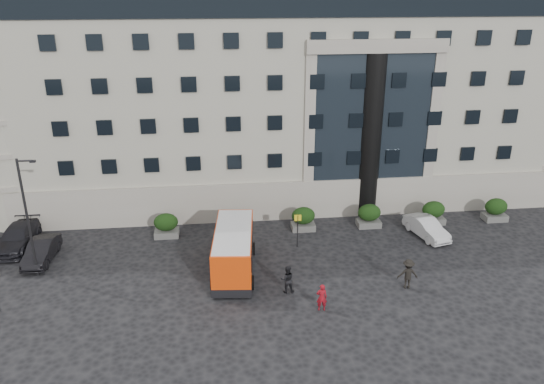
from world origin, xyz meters
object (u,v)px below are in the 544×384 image
(minibus, at_px, (234,249))
(white_taxi, at_px, (426,228))
(hedge_c, at_px, (303,218))
(parked_car_c, at_px, (17,237))
(parked_car_b, at_px, (41,251))
(street_lamp, at_px, (28,214))
(red_truck, at_px, (72,187))
(hedge_b, at_px, (236,222))
(pedestrian_b, at_px, (287,279))
(hedge_e, at_px, (433,212))
(bus_stop_sign, at_px, (298,225))
(parked_car_d, at_px, (78,207))
(hedge_f, at_px, (496,209))
(pedestrian_c, at_px, (408,274))
(hedge_a, at_px, (166,225))
(pedestrian_a, at_px, (322,297))
(hedge_d, at_px, (369,215))

(minibus, relative_size, white_taxi, 1.70)
(hedge_c, bearing_deg, parked_car_c, -178.52)
(hedge_c, bearing_deg, parked_car_b, -171.45)
(street_lamp, distance_m, red_truck, 12.84)
(hedge_b, xyz_separation_m, parked_car_c, (-15.72, -0.54, -0.16))
(street_lamp, xyz_separation_m, white_taxi, (27.33, 2.60, -3.66))
(hedge_b, relative_size, street_lamp, 0.23)
(pedestrian_b, bearing_deg, hedge_e, -141.85)
(hedge_c, relative_size, parked_car_c, 0.35)
(hedge_b, xyz_separation_m, hedge_c, (5.20, 0.00, 0.00))
(hedge_e, relative_size, street_lamp, 0.23)
(bus_stop_sign, height_order, parked_car_c, bus_stop_sign)
(bus_stop_sign, distance_m, pedestrian_b, 6.12)
(hedge_b, bearing_deg, minibus, -93.97)
(hedge_c, distance_m, parked_car_d, 18.58)
(hedge_b, distance_m, pedestrian_b, 9.08)
(white_taxi, bearing_deg, hedge_f, 4.37)
(street_lamp, bearing_deg, hedge_b, 20.07)
(bus_stop_sign, relative_size, parked_car_b, 0.58)
(hedge_b, relative_size, pedestrian_c, 0.94)
(hedge_a, xyz_separation_m, parked_car_b, (-8.24, -2.80, -0.21))
(parked_car_c, bearing_deg, bus_stop_sign, -4.84)
(pedestrian_c, bearing_deg, hedge_e, -113.42)
(parked_car_c, bearing_deg, minibus, -17.07)
(bus_stop_sign, xyz_separation_m, pedestrian_b, (-1.57, -5.86, -0.83))
(parked_car_c, height_order, parked_car_d, parked_car_c)
(minibus, distance_m, parked_car_d, 16.34)
(pedestrian_b, bearing_deg, hedge_c, -101.70)
(pedestrian_b, bearing_deg, hedge_b, -68.27)
(hedge_c, height_order, pedestrian_b, hedge_c)
(hedge_e, distance_m, parked_car_b, 29.17)
(hedge_b, bearing_deg, hedge_e, 0.00)
(hedge_a, distance_m, parked_car_b, 8.71)
(hedge_b, xyz_separation_m, pedestrian_b, (2.73, -8.66, -0.03))
(pedestrian_c, bearing_deg, pedestrian_a, 24.43)
(hedge_c, distance_m, hedge_e, 10.40)
(street_lamp, bearing_deg, hedge_d, 11.53)
(hedge_e, distance_m, street_lamp, 29.34)
(hedge_f, bearing_deg, street_lamp, -171.95)
(hedge_a, height_order, pedestrian_a, hedge_a)
(pedestrian_a, bearing_deg, parked_car_d, -38.20)
(pedestrian_a, xyz_separation_m, pedestrian_b, (-1.72, 2.15, 0.04))
(parked_car_b, height_order, pedestrian_c, pedestrian_c)
(bus_stop_sign, distance_m, pedestrian_c, 8.64)
(bus_stop_sign, height_order, parked_car_d, bus_stop_sign)
(street_lamp, height_order, white_taxi, street_lamp)
(white_taxi, distance_m, pedestrian_b, 13.16)
(hedge_e, bearing_deg, white_taxi, -122.67)
(minibus, height_order, parked_car_d, minibus)
(red_truck, bearing_deg, parked_car_c, -98.74)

